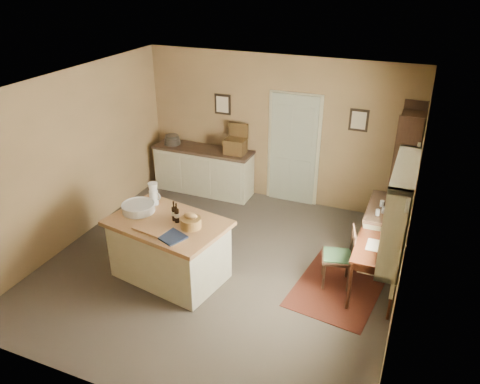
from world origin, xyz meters
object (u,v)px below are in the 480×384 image
at_px(work_island, 169,247).
at_px(right_cabinet, 384,233).
at_px(sideboard, 204,169).
at_px(desk_chair, 337,257).
at_px(writing_desk, 378,252).
at_px(shelving_unit, 407,175).

distance_m(work_island, right_cabinet, 3.19).
relative_size(sideboard, desk_chair, 2.20).
relative_size(work_island, writing_desk, 1.79).
bearing_deg(right_cabinet, work_island, -150.15).
height_order(work_island, writing_desk, work_island).
xyz_separation_m(writing_desk, right_cabinet, (-0.00, 0.89, -0.22)).
relative_size(writing_desk, shelving_unit, 0.46).
height_order(desk_chair, shelving_unit, shelving_unit).
relative_size(sideboard, right_cabinet, 1.87).
distance_m(work_island, sideboard, 2.79).
distance_m(work_island, shelving_unit, 3.88).
relative_size(work_island, right_cabinet, 1.69).
distance_m(writing_desk, desk_chair, 0.58).
bearing_deg(writing_desk, shelving_unit, 84.99).
xyz_separation_m(right_cabinet, shelving_unit, (0.16, 0.89, 0.62)).
height_order(work_island, shelving_unit, shelving_unit).
xyz_separation_m(sideboard, writing_desk, (3.54, -1.98, 0.19)).
xyz_separation_m(writing_desk, desk_chair, (-0.53, 0.02, -0.23)).
bearing_deg(work_island, right_cabinet, 40.03).
bearing_deg(shelving_unit, sideboard, 176.90).
relative_size(writing_desk, right_cabinet, 0.95).
relative_size(desk_chair, shelving_unit, 0.41).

